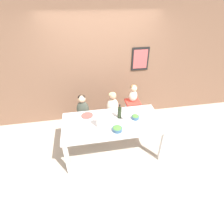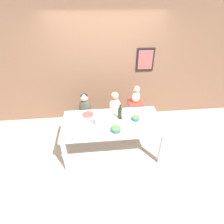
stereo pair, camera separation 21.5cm
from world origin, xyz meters
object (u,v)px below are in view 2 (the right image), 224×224
chair_far_left (86,118)px  salad_bowl_small (136,118)px  wine_glass_near (125,116)px  chair_right_highchair (135,109)px  person_child_center (115,103)px  dinner_plate_front_left (82,131)px  dinner_plate_back_left (88,114)px  person_baby_right (136,93)px  chair_far_center (115,116)px  paper_towel_roll (99,120)px  salad_bowl_large (116,129)px  person_child_left (85,105)px  wine_bottle (120,113)px

chair_far_left → salad_bowl_small: size_ratio=3.04×
wine_glass_near → chair_right_highchair: bearing=62.8°
chair_far_left → person_child_center: person_child_center is taller
dinner_plate_front_left → dinner_plate_back_left: bearing=79.1°
wine_glass_near → chair_far_left: bearing=137.8°
chair_right_highchair → person_baby_right: bearing=90.0°
chair_far_center → dinner_plate_back_left: 0.81m
person_child_center → paper_towel_roll: bearing=-116.3°
dinner_plate_back_left → wine_glass_near: bearing=-22.3°
paper_towel_roll → salad_bowl_large: 0.35m
salad_bowl_large → dinner_plate_back_left: 0.74m
chair_right_highchair → person_baby_right: size_ratio=1.80×
person_child_left → salad_bowl_large: size_ratio=2.93×
chair_right_highchair → dinner_plate_front_left: (-1.15, -0.91, 0.20)m
chair_right_highchair → paper_towel_roll: paper_towel_roll is taller
chair_far_left → chair_right_highchair: chair_right_highchair is taller
chair_far_left → dinner_plate_front_left: dinner_plate_front_left is taller
wine_glass_near → salad_bowl_large: bearing=-127.5°
person_child_center → chair_right_highchair: bearing=-0.1°
chair_far_center → person_child_left: (-0.66, 0.00, 0.35)m
wine_bottle → dinner_plate_back_left: wine_bottle is taller
person_child_center → chair_far_center: bearing=-90.0°
dinner_plate_back_left → chair_right_highchair: bearing=21.3°
person_baby_right → wine_bottle: bearing=-126.6°
chair_right_highchair → person_child_center: person_child_center is taller
person_baby_right → wine_bottle: (-0.44, -0.59, -0.09)m
person_child_left → salad_bowl_small: (0.98, -0.68, 0.06)m
chair_right_highchair → salad_bowl_large: (-0.56, -0.96, 0.23)m
wine_bottle → paper_towel_roll: bearing=-155.0°
dinner_plate_front_left → dinner_plate_back_left: same height
chair_right_highchair → paper_towel_roll: (-0.85, -0.78, 0.31)m
salad_bowl_large → salad_bowl_small: 0.50m
salad_bowl_large → paper_towel_roll: bearing=148.0°
chair_far_center → paper_towel_roll: paper_towel_roll is taller
wine_bottle → dinner_plate_back_left: 0.65m
chair_right_highchair → wine_glass_near: bearing=-117.2°
person_child_left → dinner_plate_back_left: 0.42m
person_child_center → paper_towel_roll: 0.88m
salad_bowl_large → person_child_center: bearing=84.3°
person_child_center → salad_bowl_large: person_child_center is taller
wine_bottle → wine_glass_near: wine_bottle is taller
wine_bottle → chair_far_center: bearing=92.6°
wine_glass_near → salad_bowl_large: size_ratio=0.96×
person_child_center → wine_bottle: bearing=-87.4°
dinner_plate_front_left → salad_bowl_small: bearing=13.3°
person_child_center → wine_glass_near: (0.11, -0.70, 0.14)m
paper_towel_roll → salad_bowl_large: (0.29, -0.18, -0.08)m
person_child_center → person_baby_right: 0.52m
person_child_center → wine_bottle: size_ratio=1.79×
chair_right_highchair → wine_bottle: 0.80m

